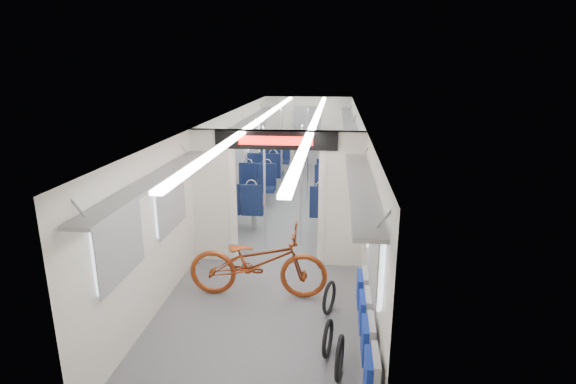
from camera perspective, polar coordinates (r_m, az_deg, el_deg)
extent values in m
plane|color=#515456|center=(9.86, 0.16, -3.85)|extent=(12.00, 12.00, 0.00)
cube|color=silver|center=(9.78, -8.32, 2.85)|extent=(0.02, 12.00, 2.30)
cube|color=silver|center=(9.49, 8.92, 2.42)|extent=(0.02, 12.00, 2.30)
cube|color=silver|center=(15.41, 2.51, 7.75)|extent=(2.90, 0.02, 2.30)
cube|color=silver|center=(4.01, -9.19, -17.25)|extent=(2.90, 0.02, 2.30)
cube|color=silver|center=(9.33, 0.18, 9.56)|extent=(2.90, 12.00, 0.02)
cube|color=white|center=(9.41, -3.20, 9.40)|extent=(0.12, 11.40, 0.04)
cube|color=white|center=(9.30, 3.59, 9.32)|extent=(0.12, 11.40, 0.04)
cube|color=silver|center=(7.87, -9.53, -1.54)|extent=(0.65, 0.18, 2.00)
cube|color=silver|center=(7.59, 7.07, -2.09)|extent=(0.65, 0.18, 2.00)
cube|color=silver|center=(7.38, -1.45, 6.70)|extent=(2.90, 0.18, 0.30)
cylinder|color=silver|center=(7.79, -7.23, -1.63)|extent=(0.20, 0.20, 2.00)
cylinder|color=silver|center=(7.59, 4.61, -2.02)|extent=(0.20, 0.20, 2.00)
cube|color=black|center=(7.28, -1.56, 6.56)|extent=(2.00, 0.03, 0.30)
cube|color=#FF0C07|center=(7.25, -1.59, 6.53)|extent=(1.20, 0.02, 0.14)
cube|color=silver|center=(5.38, -20.74, -6.19)|extent=(0.04, 1.00, 0.75)
cube|color=silver|center=(4.85, 11.14, -7.86)|extent=(0.04, 1.00, 0.75)
cube|color=silver|center=(6.76, -14.79, -1.23)|extent=(0.04, 1.00, 0.75)
cube|color=silver|center=(6.34, 9.98, -2.06)|extent=(0.04, 1.00, 0.75)
cube|color=silver|center=(9.25, -8.96, 3.66)|extent=(0.04, 1.00, 0.75)
cube|color=silver|center=(8.95, 8.93, 3.25)|extent=(0.04, 1.00, 0.75)
cube|color=silver|center=(11.06, -6.44, 5.74)|extent=(0.04, 1.00, 0.75)
cube|color=silver|center=(10.81, 8.49, 5.44)|extent=(0.04, 1.00, 0.75)
cube|color=silver|center=(12.90, -4.63, 7.23)|extent=(0.04, 1.00, 0.75)
cube|color=silver|center=(12.68, 8.18, 6.98)|extent=(0.04, 1.00, 0.75)
cube|color=silver|center=(14.65, -3.32, 8.30)|extent=(0.04, 1.00, 0.75)
cube|color=silver|center=(14.46, 7.96, 8.07)|extent=(0.04, 1.00, 0.75)
cube|color=gray|center=(5.85, -16.51, 1.58)|extent=(0.30, 3.60, 0.04)
cube|color=gray|center=(5.41, 9.19, 0.93)|extent=(0.30, 3.60, 0.04)
cube|color=gray|center=(11.53, -5.15, 8.96)|extent=(0.30, 7.60, 0.04)
cube|color=gray|center=(11.31, 7.73, 8.75)|extent=(0.30, 7.60, 0.04)
cube|color=gray|center=(15.37, 2.49, 7.16)|extent=(0.90, 0.05, 2.00)
imported|color=maroon|center=(6.68, -3.85, -8.83)|extent=(2.06, 0.75, 1.08)
cube|color=gray|center=(4.52, 10.96, -21.95)|extent=(0.06, 0.42, 0.47)
cube|color=navy|center=(4.51, 10.14, -21.95)|extent=(0.06, 0.38, 0.40)
cube|color=gray|center=(4.96, 10.44, -18.06)|extent=(0.06, 0.42, 0.47)
cube|color=navy|center=(4.96, 9.71, -18.06)|extent=(0.06, 0.38, 0.40)
cube|color=gray|center=(5.42, 10.03, -14.83)|extent=(0.06, 0.42, 0.47)
cube|color=navy|center=(5.42, 9.38, -14.82)|extent=(0.06, 0.38, 0.40)
cube|color=gray|center=(5.90, 9.69, -12.11)|extent=(0.06, 0.42, 0.47)
cube|color=navy|center=(5.90, 9.10, -12.10)|extent=(0.06, 0.38, 0.40)
torus|color=black|center=(5.25, 6.55, -20.42)|extent=(0.12, 0.51, 0.51)
torus|color=black|center=(5.58, 5.07, -18.25)|extent=(0.14, 0.46, 0.46)
torus|color=black|center=(6.39, 5.26, -13.41)|extent=(0.20, 0.46, 0.47)
cube|color=#0C1534|center=(9.38, -4.40, -2.36)|extent=(0.45, 0.42, 0.10)
cylinder|color=gray|center=(9.45, -4.37, -3.66)|extent=(0.10, 0.10, 0.35)
cube|color=#0C1534|center=(9.12, -4.63, -0.76)|extent=(0.45, 0.08, 0.55)
torus|color=silver|center=(9.04, -4.67, 0.91)|extent=(0.23, 0.03, 0.23)
cube|color=#0C1534|center=(10.98, -2.81, 0.40)|extent=(0.45, 0.42, 0.10)
cylinder|color=gray|center=(11.04, -2.79, -0.73)|extent=(0.10, 0.10, 0.35)
cube|color=#0C1534|center=(11.06, -2.69, 2.25)|extent=(0.45, 0.08, 0.55)
torus|color=silver|center=(11.00, -2.71, 3.64)|extent=(0.23, 0.03, 0.23)
cube|color=#0C1534|center=(9.47, -7.20, -2.26)|extent=(0.45, 0.42, 0.10)
cylinder|color=gray|center=(9.54, -7.15, -3.54)|extent=(0.10, 0.10, 0.35)
cube|color=#0C1534|center=(9.22, -7.51, -0.66)|extent=(0.45, 0.08, 0.55)
torus|color=silver|center=(9.14, -7.57, 0.99)|extent=(0.23, 0.03, 0.23)
cube|color=#0C1534|center=(11.06, -5.21, 0.46)|extent=(0.45, 0.42, 0.10)
cylinder|color=gray|center=(11.12, -5.18, -0.65)|extent=(0.10, 0.10, 0.35)
cube|color=#0C1534|center=(11.14, -5.09, 2.31)|extent=(0.45, 0.08, 0.55)
torus|color=silver|center=(11.08, -5.12, 3.69)|extent=(0.23, 0.03, 0.23)
cube|color=#0C1534|center=(9.24, 4.19, -2.63)|extent=(0.45, 0.42, 0.10)
cylinder|color=gray|center=(9.32, 4.16, -3.94)|extent=(0.10, 0.10, 0.35)
cube|color=#0C1534|center=(8.98, 4.19, -1.01)|extent=(0.45, 0.08, 0.55)
torus|color=silver|center=(8.91, 4.23, 0.68)|extent=(0.23, 0.03, 0.23)
cube|color=#0C1534|center=(10.86, 4.52, 0.20)|extent=(0.45, 0.42, 0.10)
cylinder|color=gray|center=(10.93, 4.49, -0.94)|extent=(0.10, 0.10, 0.35)
cube|color=#0C1534|center=(10.95, 4.58, 2.07)|extent=(0.45, 0.08, 0.55)
torus|color=silver|center=(10.88, 4.61, 3.47)|extent=(0.23, 0.03, 0.23)
cube|color=#0C1534|center=(9.24, 7.11, -2.71)|extent=(0.45, 0.42, 0.10)
cylinder|color=gray|center=(9.32, 7.06, -4.02)|extent=(0.10, 0.10, 0.35)
cube|color=#0C1534|center=(8.98, 7.19, -1.09)|extent=(0.45, 0.08, 0.55)
torus|color=silver|center=(8.91, 7.25, 0.59)|extent=(0.23, 0.03, 0.23)
cube|color=#0C1534|center=(10.86, 6.99, 0.13)|extent=(0.45, 0.42, 0.10)
cylinder|color=gray|center=(10.93, 6.96, -1.01)|extent=(0.10, 0.10, 0.35)
cube|color=#0C1534|center=(10.95, 7.04, 2.00)|extent=(0.45, 0.08, 0.55)
torus|color=silver|center=(10.88, 7.09, 3.40)|extent=(0.23, 0.03, 0.23)
cube|color=#0C1534|center=(12.40, -1.75, 2.22)|extent=(0.47, 0.44, 0.10)
cylinder|color=gray|center=(12.45, -1.75, 1.21)|extent=(0.10, 0.10, 0.35)
cube|color=#0C1534|center=(12.15, -1.88, 3.57)|extent=(0.47, 0.08, 0.57)
torus|color=silver|center=(12.09, -1.89, 4.90)|extent=(0.24, 0.03, 0.24)
cube|color=#0C1534|center=(14.12, -0.77, 3.91)|extent=(0.47, 0.44, 0.10)
cylinder|color=gray|center=(14.17, -0.77, 3.02)|extent=(0.10, 0.10, 0.35)
cube|color=#0C1534|center=(14.22, -0.69, 5.39)|extent=(0.47, 0.08, 0.57)
torus|color=silver|center=(14.17, -0.70, 6.53)|extent=(0.24, 0.03, 0.24)
cube|color=#0C1534|center=(12.47, -3.90, 2.27)|extent=(0.47, 0.44, 0.10)
cylinder|color=gray|center=(12.52, -3.88, 1.27)|extent=(0.10, 0.10, 0.35)
cube|color=#0C1534|center=(12.22, -4.07, 3.61)|extent=(0.47, 0.08, 0.57)
torus|color=silver|center=(12.17, -4.09, 4.93)|extent=(0.24, 0.03, 0.24)
cube|color=#0C1534|center=(14.18, -2.66, 3.95)|extent=(0.47, 0.44, 0.10)
cylinder|color=gray|center=(14.23, -2.65, 3.06)|extent=(0.10, 0.10, 0.35)
cube|color=#0C1534|center=(14.29, -2.57, 5.42)|extent=(0.47, 0.08, 0.57)
torus|color=silver|center=(14.24, -2.59, 6.56)|extent=(0.24, 0.03, 0.24)
cube|color=#0C1534|center=(11.95, 4.68, 1.65)|extent=(0.43, 0.40, 0.10)
cylinder|color=gray|center=(12.01, 4.66, 0.60)|extent=(0.10, 0.10, 0.35)
cube|color=#0C1534|center=(11.72, 4.70, 2.94)|extent=(0.43, 0.08, 0.53)
torus|color=silver|center=(11.66, 4.72, 4.21)|extent=(0.22, 0.03, 0.22)
cube|color=#0C1534|center=(13.54, 4.88, 3.34)|extent=(0.43, 0.40, 0.10)
cylinder|color=gray|center=(13.59, 4.86, 2.41)|extent=(0.10, 0.10, 0.35)
cube|color=#0C1534|center=(13.63, 4.93, 4.77)|extent=(0.43, 0.08, 0.53)
torus|color=silver|center=(13.59, 4.95, 5.87)|extent=(0.22, 0.03, 0.22)
cube|color=#0C1534|center=(11.95, 6.94, 1.58)|extent=(0.43, 0.40, 0.10)
cylinder|color=gray|center=(12.00, 6.90, 0.54)|extent=(0.10, 0.10, 0.35)
cube|color=#0C1534|center=(11.72, 7.00, 2.87)|extent=(0.43, 0.08, 0.53)
torus|color=silver|center=(11.66, 7.04, 4.14)|extent=(0.22, 0.03, 0.22)
cube|color=#0C1534|center=(13.54, 6.87, 3.28)|extent=(0.43, 0.40, 0.10)
cylinder|color=gray|center=(13.59, 6.84, 2.35)|extent=(0.10, 0.10, 0.35)
cube|color=#0C1534|center=(13.63, 6.91, 4.72)|extent=(0.43, 0.08, 0.53)
torus|color=silver|center=(13.58, 6.94, 5.81)|extent=(0.22, 0.03, 0.22)
cylinder|color=silver|center=(8.12, -2.98, 0.30)|extent=(0.04, 0.04, 2.30)
cylinder|color=silver|center=(8.27, 1.67, 0.61)|extent=(0.04, 0.04, 2.30)
cylinder|color=silver|center=(11.24, -0.83, 4.71)|extent=(0.04, 0.04, 2.30)
cylinder|color=silver|center=(11.20, 2.46, 4.66)|extent=(0.04, 0.04, 2.30)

